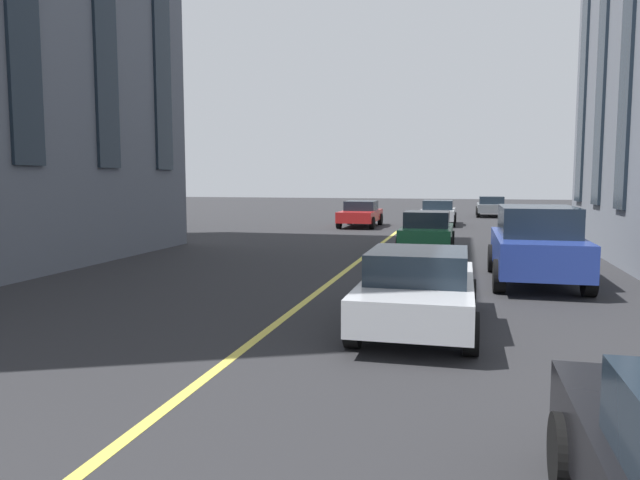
{
  "coord_description": "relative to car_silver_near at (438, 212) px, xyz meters",
  "views": [
    {
      "loc": [
        1.72,
        -3.18,
        2.54
      ],
      "look_at": [
        13.01,
        -0.43,
        1.35
      ],
      "focal_mm": 33.47,
      "sensor_mm": 36.0,
      "label": 1
    }
  ],
  "objects": [
    {
      "name": "lane_centre_line",
      "position": [
        -15.39,
        1.73,
        -0.7
      ],
      "size": [
        80.0,
        0.16,
        0.01
      ],
      "color": "#D8C64C",
      "rests_on": "ground_plane"
    },
    {
      "name": "car_silver_near",
      "position": [
        0.0,
        0.0,
        0.0
      ],
      "size": [
        4.4,
        1.95,
        1.37
      ],
      "color": "#B7BABF",
      "rests_on": "ground_plane"
    },
    {
      "name": "car_blue_far",
      "position": [
        -18.36,
        -3.17,
        0.27
      ],
      "size": [
        4.7,
        2.14,
        1.88
      ],
      "color": "navy",
      "rests_on": "ground_plane"
    },
    {
      "name": "car_green_oncoming",
      "position": [
        -12.1,
        -0.14,
        -0.0
      ],
      "size": [
        3.9,
        1.89,
        1.4
      ],
      "color": "#1E6038",
      "rests_on": "ground_plane"
    },
    {
      "name": "car_grey_mid",
      "position": [
        8.41,
        -3.17,
        0.0
      ],
      "size": [
        4.4,
        1.95,
        1.37
      ],
      "color": "slate",
      "rests_on": "ground_plane"
    },
    {
      "name": "car_silver_parked_a",
      "position": [
        -23.58,
        -0.72,
        0.0
      ],
      "size": [
        4.4,
        1.95,
        1.37
      ],
      "color": "#B7BABF",
      "rests_on": "ground_plane"
    },
    {
      "name": "car_red_trailing",
      "position": [
        -2.25,
        3.97,
        0.0
      ],
      "size": [
        4.4,
        1.95,
        1.37
      ],
      "color": "#B21E1E",
      "rests_on": "ground_plane"
    }
  ]
}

